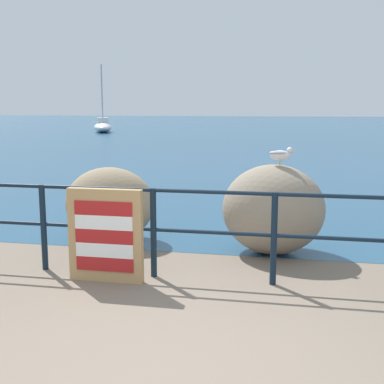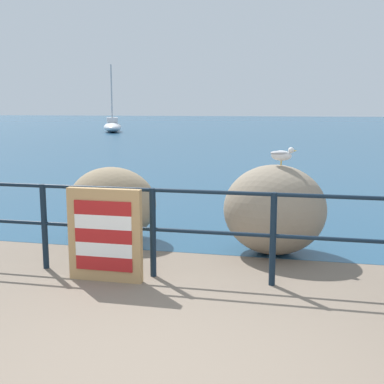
% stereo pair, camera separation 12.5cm
% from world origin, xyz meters
% --- Properties ---
extents(ground_plane, '(120.00, 120.00, 0.10)m').
position_xyz_m(ground_plane, '(0.00, 20.00, -0.05)').
color(ground_plane, '#756656').
extents(sea_surface, '(120.00, 90.00, 0.01)m').
position_xyz_m(sea_surface, '(0.00, 48.01, 0.00)').
color(sea_surface, navy).
rests_on(sea_surface, ground_plane).
extents(promenade_railing, '(9.46, 0.07, 1.02)m').
position_xyz_m(promenade_railing, '(-0.00, 2.02, 0.64)').
color(promenade_railing, black).
rests_on(promenade_railing, ground_plane).
extents(folded_deckchair_stack, '(0.84, 0.10, 1.04)m').
position_xyz_m(folded_deckchair_stack, '(-1.15, 1.77, 0.52)').
color(folded_deckchair_stack, tan).
rests_on(folded_deckchair_stack, ground_plane).
extents(breakwater_boulder_main, '(1.33, 1.14, 1.18)m').
position_xyz_m(breakwater_boulder_main, '(0.62, 3.23, 0.59)').
color(breakwater_boulder_main, gray).
rests_on(breakwater_boulder_main, ground).
extents(breakwater_boulder_left, '(1.30, 0.97, 1.06)m').
position_xyz_m(breakwater_boulder_left, '(-1.72, 3.45, 0.53)').
color(breakwater_boulder_left, gray).
rests_on(breakwater_boulder_left, ground).
extents(seagull, '(0.34, 0.14, 0.23)m').
position_xyz_m(seagull, '(0.69, 3.19, 1.32)').
color(seagull, gold).
rests_on(seagull, breakwater_boulder_main).
extents(sailboat, '(2.79, 4.57, 4.90)m').
position_xyz_m(sailboat, '(-13.03, 32.42, 0.42)').
color(sailboat, white).
rests_on(sailboat, sea_surface).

